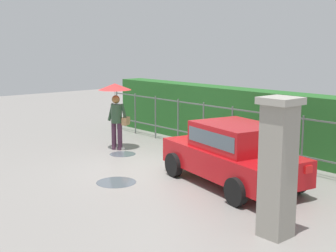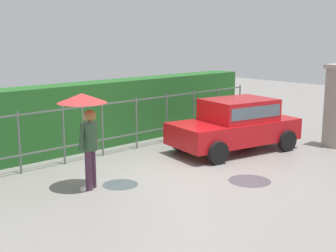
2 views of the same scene
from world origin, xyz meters
name	(u,v)px [view 1 (image 1 of 2)]	position (x,y,z in m)	size (l,w,h in m)	color
ground_plane	(150,169)	(0.00, 0.00, 0.00)	(40.00, 40.00, 0.00)	gray
car	(233,152)	(2.39, 0.58, 0.80)	(3.95, 2.41, 1.48)	#B71116
pedestrian	(116,100)	(-2.54, 0.66, 1.56)	(1.03, 1.03, 2.08)	#47283D
gate_pillar	(278,167)	(4.87, -1.10, 1.24)	(0.60, 0.60, 2.42)	gray
fence_section	(217,126)	(-0.11, 2.68, 0.83)	(10.75, 0.05, 1.50)	#59605B
hedge_row	(241,119)	(-0.11, 3.76, 0.95)	(11.70, 0.90, 1.90)	#235B23
puddle_near	(116,182)	(0.44, -1.40, 0.00)	(0.97, 0.97, 0.00)	#4C545B
puddle_far	(123,154)	(-1.86, 0.41, 0.00)	(0.79, 0.79, 0.00)	#4C545B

